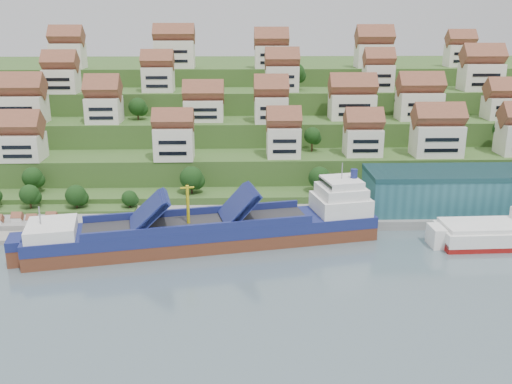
{
  "coord_description": "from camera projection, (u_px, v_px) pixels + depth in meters",
  "views": [
    {
      "loc": [
        -9.77,
        -116.38,
        48.18
      ],
      "look_at": [
        -5.72,
        14.0,
        8.0
      ],
      "focal_mm": 40.0,
      "sensor_mm": 36.0,
      "label": 1
    }
  ],
  "objects": [
    {
      "name": "hillside",
      "position": [
        264.0,
        118.0,
        221.42
      ],
      "size": [
        260.0,
        128.0,
        31.0
      ],
      "color": "#2D4C1E",
      "rests_on": "ground"
    },
    {
      "name": "cargo_ship",
      "position": [
        216.0,
        231.0,
        125.01
      ],
      "size": [
        76.35,
        26.52,
        16.72
      ],
      "rotation": [
        0.0,
        0.0,
        0.2
      ],
      "color": "brown",
      "rests_on": "ground"
    },
    {
      "name": "flagpole",
      "position": [
        358.0,
        201.0,
        133.71
      ],
      "size": [
        1.28,
        0.16,
        8.0
      ],
      "color": "gray",
      "rests_on": "quay"
    },
    {
      "name": "quay",
      "position": [
        360.0,
        217.0,
        140.24
      ],
      "size": [
        180.0,
        14.0,
        2.2
      ],
      "primitive_type": "cube",
      "color": "gray",
      "rests_on": "ground"
    },
    {
      "name": "pebble_beach",
      "position": [
        36.0,
        227.0,
        135.24
      ],
      "size": [
        45.0,
        20.0,
        1.0
      ],
      "primitive_type": "cube",
      "color": "gray",
      "rests_on": "ground"
    },
    {
      "name": "second_ship",
      "position": [
        505.0,
        234.0,
        125.56
      ],
      "size": [
        28.15,
        11.19,
        8.07
      ],
      "rotation": [
        0.0,
        0.0,
        0.03
      ],
      "color": "maroon",
      "rests_on": "ground"
    },
    {
      "name": "hillside_village",
      "position": [
        280.0,
        96.0,
        176.63
      ],
      "size": [
        157.61,
        62.41,
        29.36
      ],
      "color": "white",
      "rests_on": "ground"
    },
    {
      "name": "warehouse",
      "position": [
        488.0,
        189.0,
        141.3
      ],
      "size": [
        60.0,
        15.0,
        10.0
      ],
      "primitive_type": "cube",
      "color": "#27606B",
      "rests_on": "quay"
    },
    {
      "name": "hillside_trees",
      "position": [
        234.0,
        133.0,
        162.8
      ],
      "size": [
        142.05,
        62.18,
        30.57
      ],
      "color": "#193D14",
      "rests_on": "ground"
    },
    {
      "name": "beach_huts",
      "position": [
        25.0,
        222.0,
        133.51
      ],
      "size": [
        14.4,
        3.7,
        2.2
      ],
      "color": "white",
      "rests_on": "pebble_beach"
    },
    {
      "name": "ground",
      "position": [
        284.0,
        245.0,
        125.64
      ],
      "size": [
        300.0,
        300.0,
        0.0
      ],
      "primitive_type": "plane",
      "color": "slate",
      "rests_on": "ground"
    }
  ]
}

